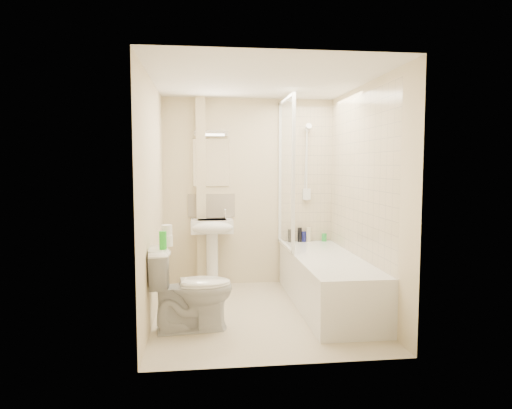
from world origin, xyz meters
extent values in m
plane|color=beige|center=(0.00, 0.00, 0.00)|extent=(2.50, 2.50, 0.00)
cube|color=beige|center=(0.00, 1.25, 1.20)|extent=(2.20, 0.02, 2.40)
cube|color=beige|center=(-1.10, 0.00, 1.20)|extent=(0.02, 2.50, 2.40)
cube|color=beige|center=(1.10, 0.00, 1.20)|extent=(0.02, 2.50, 2.40)
cube|color=white|center=(0.00, 0.00, 2.40)|extent=(2.20, 2.50, 0.02)
cube|color=beige|center=(0.75, 1.24, 1.42)|extent=(0.70, 0.01, 1.75)
cube|color=beige|center=(1.09, 0.18, 1.42)|extent=(0.01, 2.10, 1.75)
cube|color=beige|center=(-0.62, 1.19, 1.20)|extent=(0.12, 0.12, 2.40)
cube|color=beige|center=(-0.49, 1.24, 1.03)|extent=(0.60, 0.02, 0.30)
cube|color=white|center=(-0.49, 1.24, 1.58)|extent=(0.46, 0.01, 0.60)
cube|color=silver|center=(-0.49, 1.22, 1.95)|extent=(0.42, 0.07, 0.07)
cube|color=white|center=(0.75, 0.18, 0.28)|extent=(0.70, 2.10, 0.55)
cube|color=white|center=(0.75, 0.18, 0.49)|extent=(0.56, 1.96, 0.05)
cube|color=white|center=(0.40, 0.80, 1.45)|extent=(0.01, 0.90, 1.80)
cube|color=white|center=(0.40, 1.23, 1.45)|extent=(0.04, 0.04, 1.80)
cube|color=white|center=(0.40, 0.35, 1.45)|extent=(0.04, 0.04, 1.80)
cube|color=white|center=(0.40, 0.80, 2.33)|extent=(0.04, 0.90, 0.04)
cube|color=white|center=(0.40, 0.80, 0.57)|extent=(0.04, 0.90, 0.03)
cylinder|color=white|center=(0.75, 1.22, 1.55)|extent=(0.02, 0.02, 0.90)
cylinder|color=white|center=(0.75, 1.22, 1.10)|extent=(0.05, 0.05, 0.02)
cylinder|color=white|center=(0.75, 1.22, 2.00)|extent=(0.05, 0.05, 0.02)
cylinder|color=white|center=(0.75, 1.15, 2.03)|extent=(0.08, 0.11, 0.11)
cube|color=white|center=(0.75, 1.21, 1.17)|extent=(0.10, 0.05, 0.14)
cylinder|color=white|center=(0.73, 1.19, 1.60)|extent=(0.01, 0.13, 0.84)
cylinder|color=white|center=(-0.49, 1.08, 0.35)|extent=(0.15, 0.15, 0.69)
cube|color=white|center=(-0.49, 1.05, 0.79)|extent=(0.52, 0.40, 0.16)
ellipsoid|color=white|center=(-0.49, 0.88, 0.79)|extent=(0.52, 0.22, 0.16)
cube|color=silver|center=(-0.49, 1.05, 0.85)|extent=(0.36, 0.26, 0.04)
cylinder|color=white|center=(-0.66, 1.16, 0.92)|extent=(0.03, 0.03, 0.10)
cylinder|color=white|center=(-0.32, 1.16, 0.92)|extent=(0.03, 0.03, 0.10)
sphere|color=white|center=(-0.66, 1.16, 0.98)|extent=(0.04, 0.04, 0.04)
sphere|color=white|center=(-0.32, 1.16, 0.98)|extent=(0.04, 0.04, 0.04)
cylinder|color=black|center=(0.53, 1.16, 0.63)|extent=(0.07, 0.07, 0.16)
cylinder|color=white|center=(0.54, 1.16, 0.62)|extent=(0.05, 0.05, 0.14)
cylinder|color=black|center=(0.65, 1.16, 0.64)|extent=(0.05, 0.05, 0.19)
cylinder|color=navy|center=(0.71, 1.16, 0.62)|extent=(0.06, 0.06, 0.13)
cylinder|color=beige|center=(0.77, 1.16, 0.64)|extent=(0.07, 0.07, 0.19)
cylinder|color=green|center=(0.98, 1.16, 0.60)|extent=(0.06, 0.06, 0.10)
imported|color=white|center=(-0.72, -0.39, 0.40)|extent=(0.59, 0.86, 0.79)
cylinder|color=white|center=(-0.94, -0.32, 0.84)|extent=(0.10, 0.10, 0.10)
cylinder|color=white|center=(-0.94, -0.29, 0.94)|extent=(0.10, 0.10, 0.10)
cylinder|color=green|center=(-0.96, -0.48, 0.87)|extent=(0.07, 0.07, 0.16)
camera|label=1|loc=(-0.61, -4.62, 1.55)|focal=32.00mm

